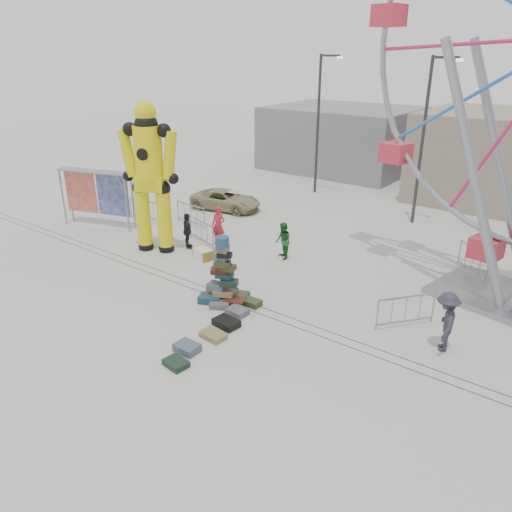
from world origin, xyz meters
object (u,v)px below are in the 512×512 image
Objects in this scene: suitcase_tower at (223,284)px; barricade_wheel_back at (473,262)px; lamp_post_right at (425,134)px; barricade_wheel_front at (406,311)px; barricade_dummy_c at (201,232)px; barricade_dummy_a at (146,210)px; pedestrian_grey at (446,322)px; pedestrian_green at (283,241)px; lamp_post_left at (319,118)px; crash_test_dummy at (150,173)px; parked_suv at (226,200)px; banner_scaffold at (96,185)px; pedestrian_black at (187,231)px; barricade_dummy_b at (191,214)px; steamer_trunk at (203,254)px; pedestrian_red at (218,226)px.

suitcase_tower is 9.88m from barricade_wheel_back.
barricade_wheel_front is at bearing -70.85° from lamp_post_right.
barricade_wheel_back is (10.84, 3.86, 0.00)m from barricade_dummy_c.
pedestrian_grey is at bearing -18.50° from barricade_dummy_a.
pedestrian_green is at bearing -108.87° from lamp_post_right.
lamp_post_left is 12.60m from crash_test_dummy.
suitcase_tower reaches higher than pedestrian_green.
parked_suv is at bearing -137.96° from barricade_wheel_back.
crash_test_dummy reaches higher than barricade_wheel_front.
parked_suv is at bearing 43.81° from banner_scaffold.
barricade_wheel_back is (6.33, 7.59, -0.13)m from suitcase_tower.
barricade_dummy_a reaches higher than parked_suv.
barricade_wheel_front is 14.15m from parked_suv.
barricade_dummy_c is 1.00× the size of barricade_wheel_back.
banner_scaffold is 2.11× the size of pedestrian_grey.
pedestrian_black is at bearing 23.50° from crash_test_dummy.
banner_scaffold is 4.81m from barricade_dummy_b.
lamp_post_left is 1.21× the size of crash_test_dummy.
crash_test_dummy is at bearing -109.01° from barricade_wheel_back.
barricade_wheel_back is at bearing -31.55° from lamp_post_left.
barricade_dummy_a is at bearing -144.27° from lamp_post_right.
pedestrian_grey is (16.15, -2.78, 0.38)m from barricade_dummy_a.
parked_suv is (-2.40, 5.44, -0.27)m from pedestrian_black.
lamp_post_left is 4.00× the size of barricade_wheel_front.
barricade_dummy_a is at bearing 142.12° from parked_suv.
barricade_dummy_c is (-1.28, 1.30, 0.34)m from steamer_trunk.
barricade_wheel_front is 10.37m from pedestrian_black.
pedestrian_grey reaches higher than pedestrian_green.
lamp_post_left is at bearing 108.19° from barricade_dummy_c.
pedestrian_black is (2.10, -2.37, 0.26)m from barricade_dummy_b.
lamp_post_left is at bearing 86.25° from suitcase_tower.
barricade_dummy_c is at bearing -128.77° from pedestrian_green.
steamer_trunk is 1.56m from pedestrian_black.
barricade_dummy_a and barricade_dummy_c have the same top height.
steamer_trunk is at bearing -17.54° from banner_scaffold.
steamer_trunk is 0.45× the size of barricade_wheel_front.
pedestrian_grey is (17.38, -0.83, -1.19)m from banner_scaffold.
lamp_post_right is 13.18m from suitcase_tower.
barricade_dummy_a is at bearing -122.81° from barricade_wheel_back.
barricade_wheel_back reaches higher than steamer_trunk.
steamer_trunk is at bearing -27.40° from barricade_dummy_a.
pedestrian_red is 0.96× the size of pedestrian_grey.
barricade_dummy_c is 1.13× the size of pedestrian_red.
barricade_dummy_a is at bearing 17.99° from pedestrian_black.
barricade_wheel_back is 11.88m from pedestrian_black.
barricade_dummy_c and barricade_wheel_back have the same top height.
pedestrian_grey reaches higher than steamer_trunk.
barricade_wheel_front is (10.26, -1.53, 0.00)m from barricade_dummy_c.
barricade_wheel_front is at bearing 15.01° from steamer_trunk.
suitcase_tower is (-2.20, -12.42, -3.80)m from lamp_post_right.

